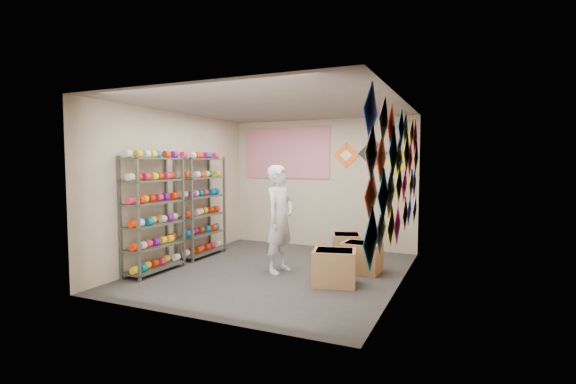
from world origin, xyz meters
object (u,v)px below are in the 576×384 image
at_px(shelf_rack_front, 154,215).
at_px(carton_c, 346,247).
at_px(carton_b, 362,257).
at_px(carton_a, 334,267).
at_px(shopkeeper, 280,219).
at_px(shelf_rack_back, 201,207).

bearing_deg(shelf_rack_front, carton_c, 38.52).
bearing_deg(carton_c, carton_b, -75.93).
bearing_deg(carton_a, shopkeeper, 148.88).
height_order(shelf_rack_front, shopkeeper, shelf_rack_front).
bearing_deg(carton_c, shelf_rack_front, -160.07).
xyz_separation_m(shelf_rack_front, carton_a, (2.90, 0.53, -0.69)).
bearing_deg(carton_c, shopkeeper, -140.54).
height_order(carton_b, carton_c, carton_b).
bearing_deg(shelf_rack_back, carton_b, 1.45).
distance_m(shelf_rack_back, carton_b, 3.18).
relative_size(carton_a, carton_c, 1.11).
xyz_separation_m(shopkeeper, carton_b, (1.24, 0.52, -0.63)).
xyz_separation_m(shopkeeper, carton_c, (0.77, 1.24, -0.63)).
height_order(shopkeeper, carton_c, shopkeeper).
height_order(shelf_rack_back, carton_b, shelf_rack_back).
xyz_separation_m(shelf_rack_front, carton_b, (3.10, 1.38, -0.70)).
relative_size(shelf_rack_front, shelf_rack_back, 1.00).
bearing_deg(carton_a, carton_c, 85.68).
bearing_deg(shelf_rack_front, shopkeeper, 24.69).
height_order(shelf_rack_front, carton_c, shelf_rack_front).
height_order(shelf_rack_back, carton_c, shelf_rack_back).
distance_m(shelf_rack_back, carton_c, 2.84).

